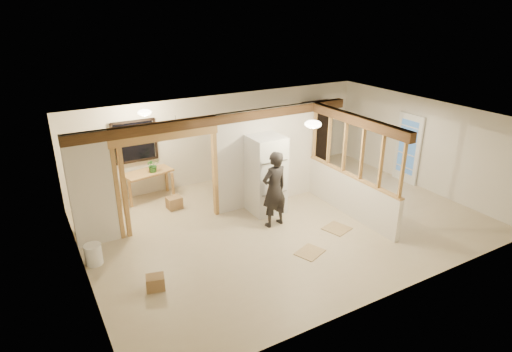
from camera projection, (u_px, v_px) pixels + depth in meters
floor at (285, 222)px, 10.23m from camera, size 9.00×6.50×0.01m
ceiling at (288, 120)px, 9.29m from camera, size 9.00×6.50×0.01m
wall_back at (225, 137)px, 12.38m from camera, size 9.00×0.01×2.50m
wall_front at (394, 235)px, 7.14m from camera, size 9.00×0.01×2.50m
wall_left at (78, 219)px, 7.69m from camera, size 0.01×6.50×2.50m
wall_right at (422, 144)px, 11.82m from camera, size 0.01×6.50×2.50m
partition_left_stub at (92, 190)px, 8.87m from camera, size 0.90×0.12×2.50m
partition_center at (267, 157)px, 10.82m from camera, size 2.80×0.12×2.50m
doorway_frame at (169, 182)px, 9.68m from camera, size 2.46×0.14×2.20m
header_beam_back at (223, 119)px, 9.84m from camera, size 7.00×0.18×0.22m
header_beam_right at (356, 120)px, 9.75m from camera, size 0.18×3.30×0.22m
pony_wall at (349, 195)px, 10.45m from camera, size 0.12×3.20×1.00m
stud_partition at (353, 150)px, 10.02m from camera, size 0.14×3.20×1.32m
window_back at (135, 141)px, 11.01m from camera, size 1.12×0.10×1.10m
french_door at (408, 149)px, 12.20m from camera, size 0.12×0.86×2.00m
ceiling_dome_main at (313, 124)px, 9.03m from camera, size 0.36×0.36×0.16m
ceiling_dome_util at (145, 112)px, 10.00m from camera, size 0.32×0.32×0.14m
hanging_bulb at (176, 129)px, 9.78m from camera, size 0.07×0.07×0.07m
refrigerator at (266, 175)px, 10.42m from camera, size 0.80×0.78×1.95m
woman at (274, 189)px, 9.75m from camera, size 0.71×0.51×1.82m
work_table at (149, 185)px, 11.30m from camera, size 1.33×0.86×0.77m
potted_plant at (153, 165)px, 11.07m from camera, size 0.37×0.33×0.38m
shop_vac at (85, 218)px, 9.65m from camera, size 0.57×0.57×0.68m
bookshelf at (316, 133)px, 13.72m from camera, size 1.00×0.33×2.00m
bucket at (93, 254)px, 8.50m from camera, size 0.42×0.42×0.43m
box_util_a at (174, 203)px, 10.85m from camera, size 0.38×0.33×0.31m
box_util_b at (107, 226)px, 9.72m from camera, size 0.37×0.37×0.29m
box_front at (155, 283)px, 7.77m from camera, size 0.38×0.34×0.27m
floor_panel_near at (337, 228)px, 9.90m from camera, size 0.66×0.66×0.02m
floor_panel_far at (310, 252)px, 8.95m from camera, size 0.69×0.63×0.02m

